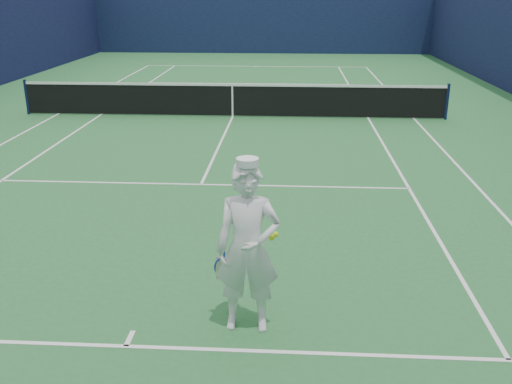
# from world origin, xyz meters

# --- Properties ---
(ground) EXTENTS (80.00, 80.00, 0.00)m
(ground) POSITION_xyz_m (0.00, 0.00, 0.00)
(ground) COLOR #266632
(ground) RESTS_ON ground
(court_markings) EXTENTS (11.03, 23.83, 0.01)m
(court_markings) POSITION_xyz_m (0.00, 0.00, 0.00)
(court_markings) COLOR white
(court_markings) RESTS_ON ground
(windscreen_fence) EXTENTS (20.12, 36.12, 4.00)m
(windscreen_fence) POSITION_xyz_m (0.00, 0.00, 2.00)
(windscreen_fence) COLOR #0F1839
(windscreen_fence) RESTS_ON ground
(tennis_net) EXTENTS (12.88, 0.09, 1.07)m
(tennis_net) POSITION_xyz_m (0.00, 0.00, 0.55)
(tennis_net) COLOR #141E4C
(tennis_net) RESTS_ON ground
(tennis_player) EXTENTS (0.79, 0.49, 2.03)m
(tennis_player) POSITION_xyz_m (1.31, -11.39, 0.99)
(tennis_player) COLOR white
(tennis_player) RESTS_ON ground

